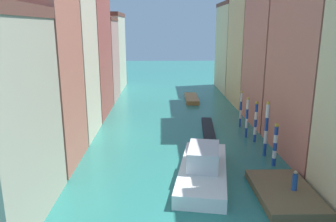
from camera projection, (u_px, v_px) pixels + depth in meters
ground_plane at (176, 121)px, 41.83m from camera, size 154.00×154.00×0.00m
building_left_1 at (28, 32)px, 26.36m from camera, size 6.90×7.46×22.36m
building_left_2 at (58, 38)px, 34.00m from camera, size 6.90×7.51×21.00m
building_left_3 at (80, 45)px, 43.11m from camera, size 6.90×10.26×18.68m
building_left_4 at (95, 60)px, 52.93m from camera, size 6.90×7.98×12.98m
building_left_5 at (105, 52)px, 62.09m from camera, size 6.90×11.21×14.14m
building_right_1 at (326, 55)px, 28.67m from camera, size 6.90×11.48×18.45m
building_right_2 at (282, 33)px, 38.83m from camera, size 6.90×9.96×21.74m
building_right_3 at (257, 41)px, 49.21m from camera, size 6.90×10.56×19.06m
building_right_4 at (239, 47)px, 60.80m from camera, size 6.90×12.20×15.96m
waterfront_dock at (284, 192)px, 23.23m from camera, size 4.02×6.52×0.55m
person_on_dock at (295, 181)px, 22.83m from camera, size 0.36×0.36×1.46m
mooring_pole_0 at (275, 144)px, 27.92m from camera, size 0.36×0.36×3.82m
mooring_pole_1 at (266, 128)px, 29.94m from camera, size 0.33×0.33×5.19m
mooring_pole_2 at (256, 121)px, 33.77m from camera, size 0.32×0.32×4.31m
mooring_pole_3 at (247, 117)px, 35.23m from camera, size 0.29×0.29×4.42m
mooring_pole_4 at (241, 109)px, 38.92m from camera, size 0.27×0.27×4.37m
vaporetto_white at (203, 167)px, 25.95m from camera, size 5.30×10.79×2.58m
gondola_black at (208, 131)px, 37.23m from camera, size 2.13×10.04×0.40m
motorboat_0 at (192, 98)px, 53.50m from camera, size 2.10×7.24×0.65m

